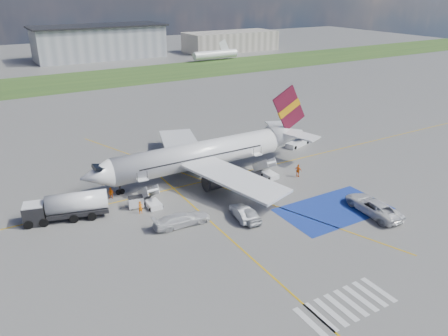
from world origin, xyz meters
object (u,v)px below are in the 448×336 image
at_px(fuel_tanker, 67,209).
at_px(car_silver_a, 246,213).
at_px(belt_loader, 298,143).
at_px(airliner, 207,153).
at_px(gpu_cart, 136,203).
at_px(car_silver_b, 242,212).
at_px(van_white_b, 182,217).
at_px(van_white_a, 373,204).

distance_m(fuel_tanker, car_silver_a, 21.70).
xyz_separation_m(belt_loader, car_silver_a, (-22.54, -17.62, 0.43)).
relative_size(belt_loader, car_silver_a, 1.17).
relative_size(airliner, fuel_tanker, 3.66).
bearing_deg(gpu_cart, belt_loader, 24.43).
height_order(belt_loader, car_silver_b, belt_loader).
bearing_deg(car_silver_a, van_white_b, -17.12).
bearing_deg(van_white_a, fuel_tanker, -22.34).
distance_m(belt_loader, car_silver_b, 28.52).
xyz_separation_m(car_silver_b, van_white_b, (-7.04, 2.22, 0.24)).
bearing_deg(car_silver_b, belt_loader, -133.56).
xyz_separation_m(belt_loader, van_white_b, (-29.83, -14.90, 0.61)).
relative_size(airliner, van_white_a, 5.79).
distance_m(airliner, car_silver_a, 14.92).
relative_size(car_silver_a, van_white_b, 0.95).
xyz_separation_m(airliner, car_silver_a, (-2.51, -14.49, -2.54)).
bearing_deg(van_white_a, car_silver_b, -19.84).
height_order(airliner, van_white_a, airliner).
height_order(airliner, gpu_cart, airliner).
bearing_deg(airliner, van_white_b, -129.80).
relative_size(airliner, car_silver_b, 7.72).
bearing_deg(belt_loader, van_white_a, -125.19).
bearing_deg(gpu_cart, van_white_b, -54.51).
bearing_deg(gpu_cart, car_silver_a, -31.84).
bearing_deg(belt_loader, car_silver_a, -159.01).
bearing_deg(van_white_b, gpu_cart, 27.49).
bearing_deg(car_silver_a, gpu_cart, -39.44).
distance_m(fuel_tanker, car_silver_b, 21.23).
distance_m(airliner, car_silver_b, 14.50).
distance_m(car_silver_a, car_silver_b, 0.56).
distance_m(airliner, fuel_tanker, 21.48).
relative_size(fuel_tanker, car_silver_a, 2.01).
bearing_deg(van_white_b, van_white_a, -110.23).
bearing_deg(van_white_b, car_silver_b, -104.62).
xyz_separation_m(car_silver_a, van_white_a, (14.59, -6.64, 0.34)).
xyz_separation_m(airliner, belt_loader, (20.03, 3.14, -2.97)).
height_order(van_white_a, van_white_b, van_white_a).
bearing_deg(fuel_tanker, airliner, 23.08).
xyz_separation_m(gpu_cart, van_white_a, (25.06, -16.33, 0.48)).
height_order(car_silver_b, van_white_b, van_white_b).
distance_m(fuel_tanker, belt_loader, 41.67).
xyz_separation_m(airliner, gpu_cart, (-12.99, -4.79, -2.68)).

